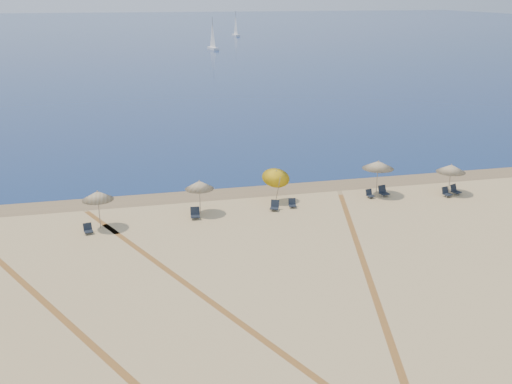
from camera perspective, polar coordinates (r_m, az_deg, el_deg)
ocean at (r=241.37m, az=-11.50°, el=15.43°), size 500.00×500.00×0.00m
wet_sand at (r=43.04m, az=-1.21°, el=0.07°), size 500.00×500.00×0.00m
umbrella_1 at (r=37.03m, az=-15.32°, el=-0.34°), size 1.95×1.95×2.49m
umbrella_2 at (r=38.28m, az=-5.59°, el=0.70°), size 1.92×1.92×2.35m
umbrella_3 at (r=40.25m, az=2.01°, el=1.69°), size 1.94×2.04×2.70m
umbrella_4 at (r=42.54m, az=11.93°, el=2.63°), size 2.27×2.27×2.62m
umbrella_5 at (r=44.39m, az=18.64°, el=2.22°), size 2.10×2.10×2.25m
chair_1 at (r=37.04m, az=-16.20°, el=-3.52°), size 0.63×0.69×0.62m
chair_2 at (r=38.08m, az=-6.01°, el=-2.13°), size 0.65×0.75×0.72m
chair_3 at (r=39.31m, az=1.85°, el=-1.37°), size 0.78×0.83×0.67m
chair_4 at (r=39.89m, az=3.59°, el=-1.14°), size 0.56×0.64×0.60m
chair_5 at (r=42.48m, az=11.13°, el=-0.19°), size 0.60×0.67×0.59m
chair_6 at (r=43.04m, az=12.41°, el=0.06°), size 0.75×0.83×0.74m
chair_7 at (r=44.13m, az=18.22°, el=-0.03°), size 0.70×0.77×0.67m
chair_8 at (r=44.82m, az=18.99°, el=0.19°), size 0.79×0.84×0.70m
sailboat_0 at (r=152.56m, az=-4.28°, el=14.70°), size 2.25×5.53×8.01m
sailboat_2 at (r=199.57m, az=-2.01°, el=15.78°), size 1.81×5.50×8.05m
tire_tracks at (r=28.97m, az=-4.41°, el=-9.95°), size 51.88×39.56×0.00m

